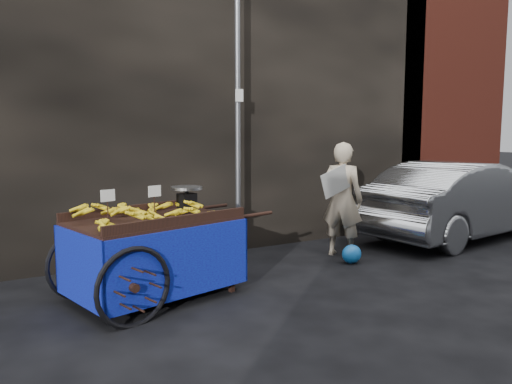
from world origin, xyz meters
TOP-DOWN VIEW (x-y plane):
  - ground at (0.00, 0.00)m, footprint 80.00×80.00m
  - building_wall at (0.39, 2.60)m, footprint 13.50×2.00m
  - street_pole at (0.30, 1.30)m, footprint 0.12×0.10m
  - banana_cart at (-1.48, 0.05)m, footprint 2.61×1.60m
  - vendor at (1.66, 0.52)m, footprint 0.88×0.75m
  - plastic_bag at (1.49, 0.08)m, footprint 0.30×0.24m
  - parked_car at (4.31, 0.46)m, footprint 4.25×1.90m

SIDE VIEW (x-z plane):
  - ground at x=0.00m, z-range 0.00..0.00m
  - plastic_bag at x=1.49m, z-range 0.00..0.27m
  - parked_car at x=4.31m, z-range 0.00..1.35m
  - banana_cart at x=-1.48m, z-range 0.15..1.47m
  - vendor at x=1.66m, z-range 0.00..1.73m
  - street_pole at x=0.30m, z-range 0.01..4.01m
  - building_wall at x=0.39m, z-range 0.00..5.00m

